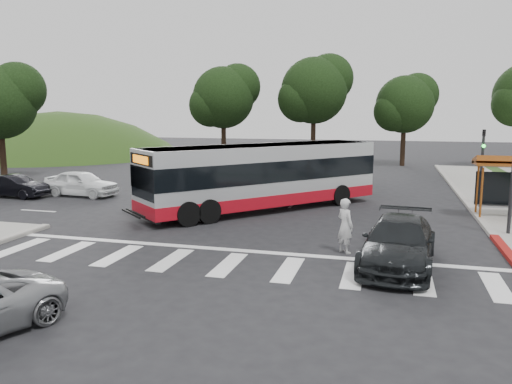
% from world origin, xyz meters
% --- Properties ---
extents(ground, '(140.00, 140.00, 0.00)m').
position_xyz_m(ground, '(0.00, 0.00, 0.00)').
color(ground, black).
rests_on(ground, ground).
extents(sidewalk_east, '(4.00, 40.00, 0.12)m').
position_xyz_m(sidewalk_east, '(11.00, 8.00, 0.06)').
color(sidewalk_east, gray).
rests_on(sidewalk_east, ground).
extents(curb_east, '(0.30, 40.00, 0.15)m').
position_xyz_m(curb_east, '(9.00, 8.00, 0.07)').
color(curb_east, '#9E9991').
rests_on(curb_east, ground).
extents(curb_east_red, '(0.32, 6.00, 0.15)m').
position_xyz_m(curb_east_red, '(9.00, -2.00, 0.08)').
color(curb_east_red, maroon).
rests_on(curb_east_red, ground).
extents(hillside_nw, '(44.00, 44.00, 10.00)m').
position_xyz_m(hillside_nw, '(-32.00, 30.00, 0.00)').
color(hillside_nw, '#1F3812').
rests_on(hillside_nw, ground).
extents(crosswalk_ladder, '(18.00, 2.60, 0.01)m').
position_xyz_m(crosswalk_ladder, '(0.00, -5.00, 0.01)').
color(crosswalk_ladder, silver).
rests_on(crosswalk_ladder, ground).
extents(traffic_signal_ne_short, '(0.18, 0.37, 4.00)m').
position_xyz_m(traffic_signal_ne_short, '(9.60, 8.49, 2.48)').
color(traffic_signal_ne_short, black).
rests_on(traffic_signal_ne_short, ground).
extents(tree_north_a, '(6.60, 6.15, 10.17)m').
position_xyz_m(tree_north_a, '(-1.92, 26.07, 6.92)').
color(tree_north_a, black).
rests_on(tree_north_a, ground).
extents(tree_north_b, '(5.72, 5.33, 8.43)m').
position_xyz_m(tree_north_b, '(6.07, 28.06, 5.66)').
color(tree_north_b, black).
rests_on(tree_north_b, ground).
extents(tree_north_c, '(6.16, 5.74, 9.30)m').
position_xyz_m(tree_north_c, '(-9.92, 24.06, 6.29)').
color(tree_north_c, black).
rests_on(tree_north_c, ground).
extents(tree_west_a, '(5.72, 5.33, 8.43)m').
position_xyz_m(tree_west_a, '(-21.93, 10.06, 5.66)').
color(tree_west_a, black).
rests_on(tree_west_a, ground).
extents(transit_bus, '(10.45, 11.36, 3.28)m').
position_xyz_m(transit_bus, '(-1.19, 4.26, 1.64)').
color(transit_bus, '#B9BBBE').
rests_on(transit_bus, ground).
extents(pedestrian, '(0.83, 0.82, 1.94)m').
position_xyz_m(pedestrian, '(3.52, -2.59, 0.97)').
color(pedestrian, silver).
rests_on(pedestrian, ground).
extents(dark_sedan, '(2.67, 5.51, 1.54)m').
position_xyz_m(dark_sedan, '(5.31, -3.69, 0.77)').
color(dark_sedan, black).
rests_on(dark_sedan, ground).
extents(west_car_white, '(4.59, 2.18, 1.52)m').
position_xyz_m(west_car_white, '(-12.55, 5.50, 0.76)').
color(west_car_white, white).
rests_on(west_car_white, ground).
extents(west_car_black, '(4.03, 1.58, 1.30)m').
position_xyz_m(west_car_black, '(-16.01, 4.13, 0.65)').
color(west_car_black, black).
rests_on(west_car_black, ground).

